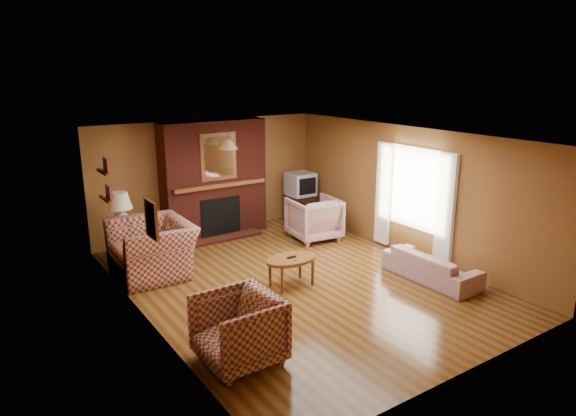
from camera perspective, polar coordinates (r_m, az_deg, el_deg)
floor at (r=8.59m, az=0.95°, el=-8.12°), size 6.50×6.50×0.00m
ceiling at (r=7.94m, az=1.03°, el=7.97°), size 6.50×6.50×0.00m
wall_back at (r=10.93m, az=-8.81°, el=3.44°), size 6.50×0.00×6.50m
wall_front at (r=5.96m, az=19.30°, el=-7.40°), size 6.50×0.00×6.50m
wall_left at (r=7.12m, az=-15.79°, el=-3.41°), size 0.00×6.50×6.50m
wall_right at (r=9.79m, az=13.10°, el=1.83°), size 0.00×6.50×6.50m
fireplace at (r=10.70m, az=-8.20°, el=3.11°), size 2.20×0.82×2.40m
window_right at (r=9.64m, az=13.74°, el=1.13°), size 0.10×1.85×2.00m
bookshelf at (r=8.79m, az=-19.61°, el=2.94°), size 0.09×0.55×0.71m
botanical_print at (r=6.75m, az=-14.92°, el=-1.25°), size 0.05×0.40×0.50m
pendant_light at (r=9.95m, az=-6.63°, el=7.04°), size 0.36×0.36×0.48m
plaid_loveseat at (r=9.02m, az=-14.85°, el=-4.37°), size 1.26×1.43×0.91m
plaid_armchair at (r=6.26m, az=-5.56°, el=-13.30°), size 0.94×0.91×0.85m
floral_sofa at (r=8.88m, az=15.65°, el=-6.21°), size 0.65×1.66×0.48m
floral_armchair at (r=10.53m, az=2.88°, el=-1.16°), size 1.03×1.06×0.86m
coffee_table at (r=8.26m, az=0.39°, el=-5.94°), size 0.88×0.55×0.50m
side_table at (r=9.74m, az=-17.79°, el=-4.08°), size 0.48×0.48×0.61m
table_lamp at (r=9.54m, az=-18.12°, el=-0.14°), size 0.42×0.42×0.70m
tv_stand at (r=11.76m, az=1.37°, el=-0.00°), size 0.57×0.52×0.62m
crt_tv at (r=11.62m, az=1.40°, el=2.69°), size 0.57×0.57×0.52m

